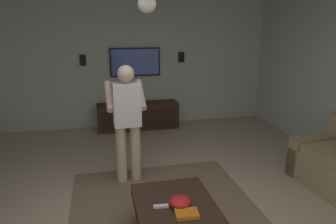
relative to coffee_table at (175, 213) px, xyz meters
name	(u,v)px	position (x,y,z in m)	size (l,w,h in m)	color
wall_back_tv	(126,63)	(3.97, 0.10, 1.06)	(0.10, 6.39, 2.71)	#B2B7AD
coffee_table	(175,213)	(0.00, 0.00, 0.00)	(1.00, 0.80, 0.40)	#332116
media_console	(138,116)	(3.63, -0.09, -0.02)	(0.45, 1.70, 0.55)	#332116
tv	(135,62)	(3.87, -0.09, 1.09)	(0.05, 1.06, 0.59)	black
person_standing	(127,117)	(1.37, 0.34, 0.64)	(0.54, 0.54, 1.64)	#C6B793
bowl	(180,202)	(-0.05, -0.03, 0.15)	(0.22, 0.22, 0.10)	red
remote_white	(161,206)	(-0.03, 0.16, 0.12)	(0.15, 0.04, 0.02)	white
remote_black	(182,211)	(-0.14, -0.02, 0.12)	(0.15, 0.04, 0.02)	black
book	(187,214)	(-0.21, -0.06, 0.12)	(0.22, 0.16, 0.04)	orange
vase_round	(132,98)	(3.67, 0.01, 0.36)	(0.22, 0.22, 0.22)	red
wall_speaker_left	(181,57)	(3.89, -1.10, 1.17)	(0.06, 0.12, 0.22)	black
wall_speaker_right	(83,60)	(3.89, 0.98, 1.16)	(0.06, 0.12, 0.22)	black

